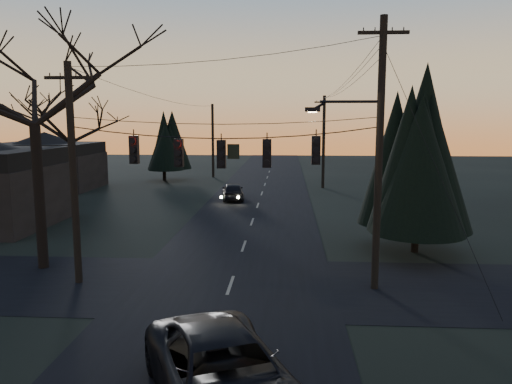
# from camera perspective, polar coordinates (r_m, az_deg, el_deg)

# --- Properties ---
(main_road) EXTENTS (8.00, 120.00, 0.02)m
(main_road) POSITION_cam_1_polar(r_m,az_deg,el_deg) (29.23, -0.72, -4.24)
(main_road) COLOR black
(main_road) RESTS_ON ground
(cross_road) EXTENTS (60.00, 7.00, 0.02)m
(cross_road) POSITION_cam_1_polar(r_m,az_deg,el_deg) (19.63, -2.94, -10.60)
(cross_road) COLOR black
(cross_road) RESTS_ON ground
(utility_pole_right) EXTENTS (5.00, 0.30, 10.00)m
(utility_pole_right) POSITION_cam_1_polar(r_m,az_deg,el_deg) (19.80, 13.37, -10.68)
(utility_pole_right) COLOR black
(utility_pole_right) RESTS_ON ground
(utility_pole_left) EXTENTS (1.80, 0.30, 8.50)m
(utility_pole_left) POSITION_cam_1_polar(r_m,az_deg,el_deg) (21.15, -19.56, -9.71)
(utility_pole_left) COLOR black
(utility_pole_left) RESTS_ON ground
(utility_pole_far_r) EXTENTS (1.80, 0.30, 8.50)m
(utility_pole_far_r) POSITION_cam_1_polar(r_m,az_deg,el_deg) (47.00, 7.63, 0.47)
(utility_pole_far_r) COLOR black
(utility_pole_far_r) RESTS_ON ground
(utility_pole_far_l) EXTENTS (0.30, 0.30, 8.00)m
(utility_pole_far_l) POSITION_cam_1_polar(r_m,az_deg,el_deg) (55.42, -4.91, 1.71)
(utility_pole_far_l) COLOR black
(utility_pole_far_l) RESTS_ON ground
(span_signal_assembly) EXTENTS (11.50, 0.44, 1.68)m
(span_signal_assembly) POSITION_cam_1_polar(r_m,az_deg,el_deg) (18.64, -3.80, 4.60)
(span_signal_assembly) COLOR black
(span_signal_assembly) RESTS_ON ground
(bare_tree_left) EXTENTS (9.72, 9.72, 12.22)m
(bare_tree_left) POSITION_cam_1_polar(r_m,az_deg,el_deg) (22.93, -24.34, 13.05)
(bare_tree_left) COLOR black
(bare_tree_left) RESTS_ON ground
(evergreen_right) EXTENTS (4.49, 4.49, 7.84)m
(evergreen_right) POSITION_cam_1_polar(r_m,az_deg,el_deg) (24.76, 18.11, 3.61)
(evergreen_right) COLOR black
(evergreen_right) RESTS_ON ground
(bare_tree_dist) EXTENTS (6.67, 6.67, 9.25)m
(bare_tree_dist) POSITION_cam_1_polar(r_m,az_deg,el_deg) (39.74, -20.57, 7.94)
(bare_tree_dist) COLOR black
(bare_tree_dist) RESTS_ON ground
(evergreen_dist) EXTENTS (3.94, 3.94, 6.37)m
(evergreen_dist) POSITION_cam_1_polar(r_m,az_deg,el_deg) (52.79, -10.51, 5.38)
(evergreen_dist) COLOR black
(evergreen_dist) RESTS_ON ground
(house_left_far) EXTENTS (9.00, 7.00, 5.20)m
(house_left_far) POSITION_cam_1_polar(r_m,az_deg,el_deg) (49.80, -22.89, 3.34)
(house_left_far) COLOR black
(house_left_far) RESTS_ON ground
(suv_near) EXTENTS (4.91, 6.55, 1.65)m
(suv_near) POSITION_cam_1_polar(r_m,az_deg,el_deg) (11.64, -3.72, -20.18)
(suv_near) COLOR black
(suv_near) RESTS_ON ground
(sedan_oncoming_a) EXTENTS (2.19, 4.24, 1.38)m
(sedan_oncoming_a) POSITION_cam_1_polar(r_m,az_deg,el_deg) (39.54, -2.67, 0.07)
(sedan_oncoming_a) COLOR black
(sedan_oncoming_a) RESTS_ON ground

